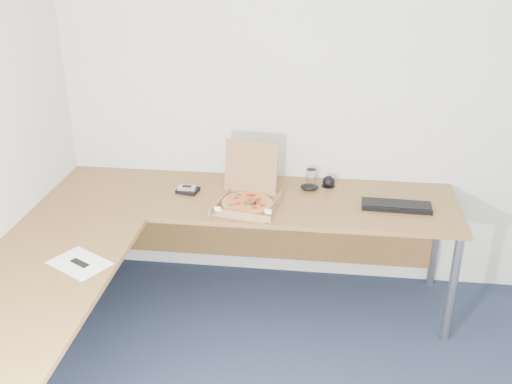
# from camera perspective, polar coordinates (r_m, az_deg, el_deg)

# --- Properties ---
(room_shell) EXTENTS (3.50, 3.50, 2.50)m
(room_shell) POSITION_cam_1_polar(r_m,az_deg,el_deg) (2.10, 7.97, -4.50)
(room_shell) COLOR silver
(room_shell) RESTS_ON ground
(desk) EXTENTS (2.50, 2.20, 0.73)m
(desk) POSITION_cam_1_polar(r_m,az_deg,el_deg) (3.30, -7.12, -3.76)
(desk) COLOR brown
(desk) RESTS_ON ground
(pizza_box) EXTENTS (0.33, 0.38, 0.34)m
(pizza_box) POSITION_cam_1_polar(r_m,az_deg,el_deg) (3.48, -0.85, -0.74)
(pizza_box) COLOR #A67549
(pizza_box) RESTS_ON desk
(drinking_glass) EXTENTS (0.06, 0.06, 0.11)m
(drinking_glass) POSITION_cam_1_polar(r_m,az_deg,el_deg) (3.76, 5.34, 1.41)
(drinking_glass) COLOR white
(drinking_glass) RESTS_ON desk
(keyboard) EXTENTS (0.41, 0.16, 0.03)m
(keyboard) POSITION_cam_1_polar(r_m,az_deg,el_deg) (3.56, 13.41, -1.32)
(keyboard) COLOR black
(keyboard) RESTS_ON desk
(mouse) EXTENTS (0.12, 0.09, 0.04)m
(mouse) POSITION_cam_1_polar(r_m,az_deg,el_deg) (3.71, 5.18, 0.48)
(mouse) COLOR black
(mouse) RESTS_ON desk
(wallet) EXTENTS (0.14, 0.13, 0.02)m
(wallet) POSITION_cam_1_polar(r_m,az_deg,el_deg) (3.69, -6.59, 0.16)
(wallet) COLOR black
(wallet) RESTS_ON desk
(phone) EXTENTS (0.11, 0.06, 0.02)m
(phone) POSITION_cam_1_polar(r_m,az_deg,el_deg) (3.68, -6.68, 0.40)
(phone) COLOR #B2B5BA
(phone) RESTS_ON wallet
(paper_sheet) EXTENTS (0.35, 0.32, 0.00)m
(paper_sheet) POSITION_cam_1_polar(r_m,az_deg,el_deg) (3.06, -16.66, -6.60)
(paper_sheet) COLOR white
(paper_sheet) RESTS_ON desk
(dome_speaker) EXTENTS (0.09, 0.09, 0.07)m
(dome_speaker) POSITION_cam_1_polar(r_m,az_deg,el_deg) (3.77, 7.03, 1.08)
(dome_speaker) COLOR black
(dome_speaker) RESTS_ON desk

